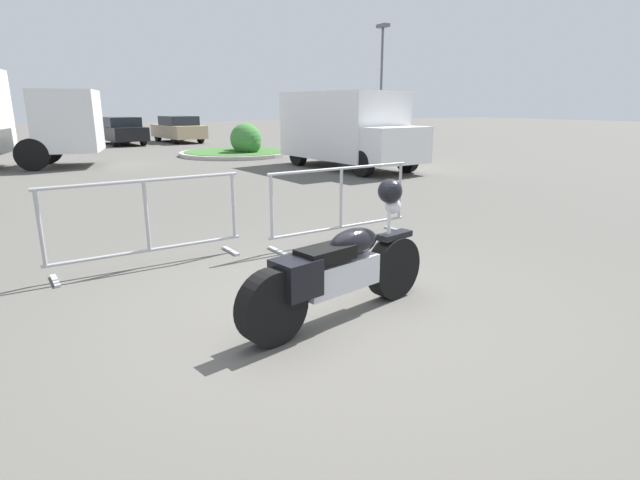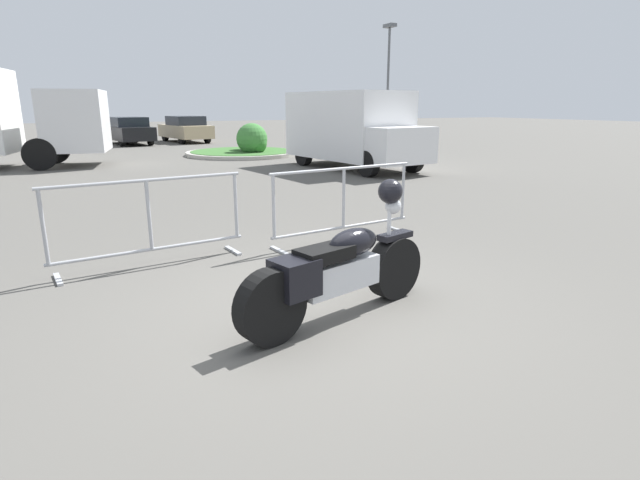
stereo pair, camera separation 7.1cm
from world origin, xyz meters
name	(u,v)px [view 2 (the right image)]	position (x,y,z in m)	size (l,w,h in m)	color
ground_plane	(318,310)	(0.00, 0.00, 0.00)	(120.00, 120.00, 0.00)	#54514C
motorcycle	(339,270)	(0.10, -0.24, 0.47)	(2.14, 0.76, 1.23)	black
crowd_barrier_near	(150,221)	(-1.23, 2.16, 0.56)	(2.34, 0.72, 1.07)	#9EA0A5
crowd_barrier_far	(344,203)	(1.44, 2.16, 0.56)	(2.34, 0.72, 1.07)	#9EA0A5
delivery_van	(352,128)	(5.76, 9.72, 1.24)	(2.68, 5.24, 2.31)	white
parked_car_white	(64,131)	(-2.43, 23.51, 0.71)	(2.37, 4.37, 1.41)	white
parked_car_black	(128,131)	(0.47, 23.22, 0.68)	(2.26, 4.18, 1.35)	black
parked_car_tan	(185,129)	(3.37, 23.62, 0.69)	(2.29, 4.22, 1.36)	tan
pedestrian	(329,131)	(7.07, 13.89, 0.92)	(0.47, 0.47, 1.69)	#262838
planter_island	(247,146)	(4.14, 15.22, 0.34)	(4.42, 4.42, 1.25)	#ADA89E
street_lamp	(388,67)	(12.25, 17.75, 3.71)	(0.36, 0.70, 5.68)	#595B60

